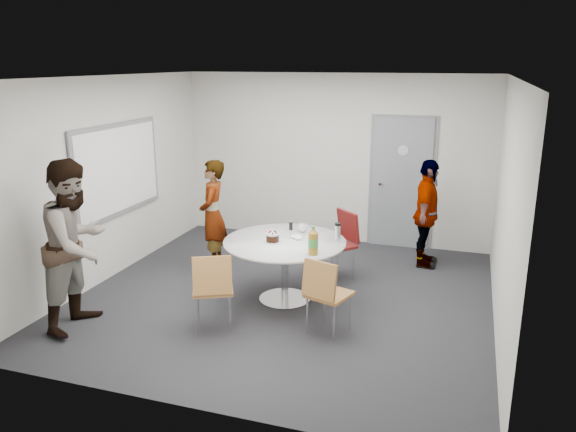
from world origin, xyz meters
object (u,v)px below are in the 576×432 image
(chair_near_right, at_px, (325,290))
(person_right, at_px, (426,214))
(door, at_px, (402,183))
(whiteboard, at_px, (118,169))
(chair_far, at_px, (341,238))
(table, at_px, (287,249))
(person_main, at_px, (213,215))
(person_left, at_px, (76,245))
(chair_near_left, at_px, (213,284))

(chair_near_right, xyz_separation_m, person_right, (0.83, 2.54, 0.25))
(door, height_order, whiteboard, door)
(whiteboard, xyz_separation_m, chair_far, (2.97, 0.65, -0.88))
(person_right, bearing_deg, whiteboard, 111.46)
(table, relative_size, chair_far, 1.60)
(whiteboard, bearing_deg, person_main, 22.50)
(whiteboard, bearing_deg, person_left, -71.72)
(door, distance_m, chair_near_left, 3.96)
(table, relative_size, person_right, 0.95)
(table, distance_m, person_main, 1.58)
(chair_far, distance_m, person_right, 1.35)
(chair_near_right, distance_m, person_left, 2.75)
(door, bearing_deg, whiteboard, -147.34)
(chair_far, bearing_deg, person_right, -100.83)
(table, xyz_separation_m, person_right, (1.50, 1.80, 0.11))
(chair_near_right, distance_m, chair_far, 1.72)
(table, relative_size, person_left, 0.79)
(whiteboard, xyz_separation_m, chair_near_left, (2.02, -1.34, -0.90))
(chair_near_left, bearing_deg, whiteboard, 120.49)
(person_main, bearing_deg, person_left, -31.65)
(table, relative_size, chair_near_left, 1.64)
(chair_near_left, xyz_separation_m, person_left, (-1.47, -0.31, 0.39))
(person_main, height_order, person_right, person_main)
(door, relative_size, person_main, 1.36)
(door, xyz_separation_m, person_right, (0.46, -0.80, -0.25))
(person_main, bearing_deg, whiteboard, -82.95)
(whiteboard, relative_size, chair_near_right, 2.17)
(chair_far, bearing_deg, whiteboard, 53.15)
(whiteboard, distance_m, chair_near_right, 3.49)
(person_main, xyz_separation_m, person_left, (-0.62, -2.12, 0.17))
(door, relative_size, chair_near_left, 2.34)
(chair_near_left, distance_m, chair_near_right, 1.21)
(table, distance_m, person_left, 2.40)
(table, bearing_deg, chair_near_left, -116.32)
(person_left, bearing_deg, person_main, -17.29)
(chair_far, relative_size, person_main, 0.60)
(person_main, bearing_deg, chair_near_right, 37.53)
(whiteboard, xyz_separation_m, table, (2.52, -0.31, -0.78))
(person_right, bearing_deg, chair_far, 129.62)
(chair_far, height_order, person_left, person_left)
(person_main, height_order, person_left, person_left)
(door, height_order, chair_near_right, door)
(door, bearing_deg, table, -111.82)
(table, height_order, person_main, person_main)
(chair_near_left, relative_size, person_main, 0.58)
(door, relative_size, table, 1.42)
(chair_near_left, xyz_separation_m, chair_far, (0.96, 1.99, 0.02))
(person_left, bearing_deg, chair_near_left, -79.35)
(door, height_order, person_main, door)
(whiteboard, height_order, person_right, whiteboard)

